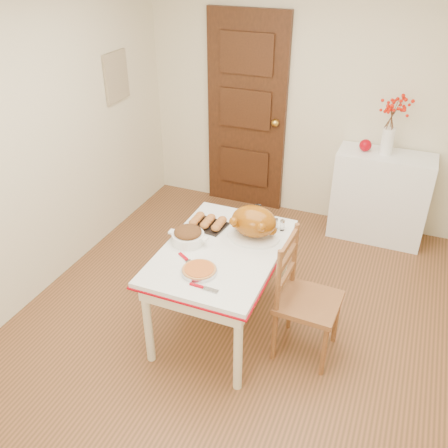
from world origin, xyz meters
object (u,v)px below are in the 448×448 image
at_px(kitchen_table, 221,289).
at_px(pumpkin_pie, 199,270).
at_px(sideboard, 380,197).
at_px(chair_oak, 309,300).
at_px(turkey_platter, 254,223).

relative_size(kitchen_table, pumpkin_pie, 5.11).
distance_m(sideboard, chair_oak, 1.83).
distance_m(chair_oak, turkey_platter, 0.67).
relative_size(sideboard, turkey_platter, 2.27).
height_order(chair_oak, turkey_platter, turkey_platter).
height_order(sideboard, turkey_platter, turkey_platter).
xyz_separation_m(kitchen_table, turkey_platter, (0.16, 0.23, 0.49)).
bearing_deg(turkey_platter, pumpkin_pie, -101.07).
relative_size(turkey_platter, pumpkin_pie, 1.67).
distance_m(sideboard, turkey_platter, 1.79).
bearing_deg(sideboard, pumpkin_pie, -114.18).
relative_size(sideboard, kitchen_table, 0.74).
bearing_deg(kitchen_table, pumpkin_pie, -94.76).
bearing_deg(sideboard, chair_oak, -98.20).
bearing_deg(turkey_platter, sideboard, 71.85).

